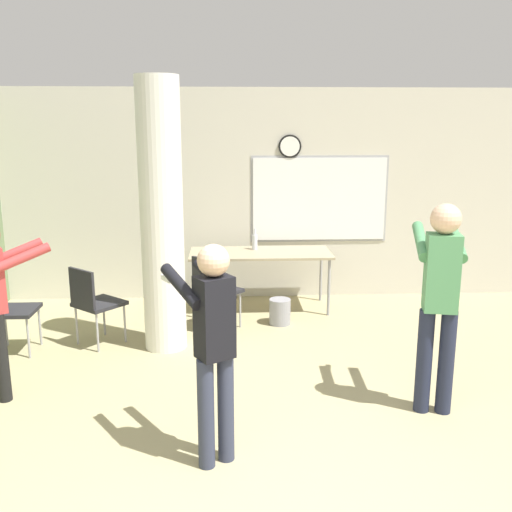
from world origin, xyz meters
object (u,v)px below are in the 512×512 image
Objects in this scene: folding_table at (260,256)px; person_playing_side at (440,292)px; chair_by_left_wall at (7,305)px; chair_table_left at (214,287)px; chair_near_pillar at (94,300)px; bottle_on_table at (255,241)px; person_playing_front at (213,338)px.

folding_table is 3.05m from person_playing_side.
chair_by_left_wall is at bearing 160.00° from person_playing_side.
chair_table_left is 2.79m from person_playing_side.
chair_near_pillar is at bearing -147.60° from folding_table.
folding_table is 2.19m from chair_near_pillar.
person_playing_side is (3.12, -1.59, 0.51)m from chair_near_pillar.
person_playing_side reaches higher than bottle_on_table.
folding_table is at bearing 114.85° from person_playing_side.
chair_near_pillar is (0.85, 0.14, 0.00)m from chair_by_left_wall.
chair_near_pillar is at bearing 153.06° from person_playing_side.
bottle_on_table is at bearing 114.73° from person_playing_side.
person_playing_side reaches higher than person_playing_front.
person_playing_front is (1.33, -2.25, 0.42)m from chair_near_pillar.
folding_table is 6.48× the size of bottle_on_table.
bottle_on_table reaches higher than chair_near_pillar.
chair_table_left is at bearing -119.87° from bottle_on_table.
bottle_on_table is at bearing 60.13° from chair_table_left.
person_playing_side is at bearing -20.00° from chair_by_left_wall.
person_playing_front reaches higher than chair_by_left_wall.
chair_table_left is at bearing 91.36° from person_playing_front.
chair_near_pillar reaches higher than folding_table.
chair_table_left is (-0.58, -0.74, -0.19)m from folding_table.
chair_by_left_wall is 0.50× the size of person_playing_side.
person_playing_side reaches higher than folding_table.
person_playing_side is (1.28, -2.76, 0.32)m from folding_table.
chair_near_pillar is 1.33m from chair_table_left.
folding_table is 3.46m from person_playing_front.
person_playing_side is (1.79, 0.66, 0.10)m from person_playing_front.
chair_near_pillar is 0.50× the size of person_playing_side.
person_playing_side reaches higher than chair_table_left.
bottle_on_table is at bearing 36.70° from chair_near_pillar.
chair_by_left_wall is at bearing -170.70° from chair_near_pillar.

